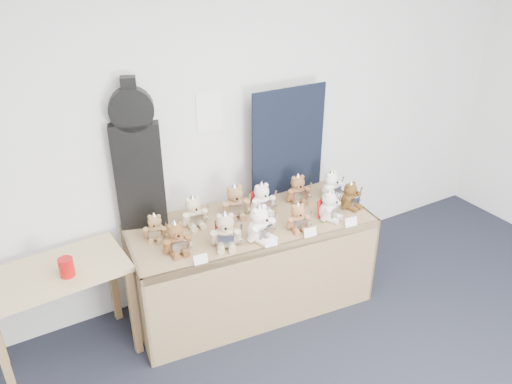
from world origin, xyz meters
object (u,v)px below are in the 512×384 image
guitar_case (137,158)px  teddy_back_centre_left (235,202)px  teddy_front_centre (260,224)px  teddy_back_right (298,190)px  teddy_back_end (331,186)px  teddy_front_far_left (176,239)px  teddy_front_left (225,231)px  display_table (255,245)px  teddy_front_end (351,196)px  teddy_front_right (298,218)px  teddy_back_far_left (155,228)px  teddy_back_left (194,213)px  side_table (57,286)px  teddy_back_centre_right (262,199)px  red_cup (67,267)px  teddy_front_far_right (329,206)px

guitar_case → teddy_back_centre_left: bearing=0.4°
teddy_front_centre → teddy_back_right: teddy_front_centre is taller
teddy_front_centre → teddy_back_end: bearing=1.9°
teddy_front_far_left → teddy_front_left: teddy_front_left is taller
guitar_case → display_table: bearing=-13.1°
teddy_front_far_left → teddy_front_end: 1.42m
teddy_front_left → teddy_front_right: teddy_front_left is taller
teddy_front_right → teddy_back_far_left: teddy_front_right is taller
display_table → teddy_back_far_left: (-0.69, 0.20, 0.25)m
teddy_back_centre_left → teddy_back_end: bearing=3.4°
teddy_front_centre → teddy_back_right: size_ratio=1.15×
teddy_front_end → teddy_back_left: (-1.17, 0.36, 0.01)m
side_table → teddy_back_far_left: teddy_back_far_left is taller
teddy_front_end → teddy_back_centre_right: teddy_back_centre_right is taller
teddy_back_left → teddy_back_centre_left: teddy_back_centre_left is taller
red_cup → teddy_back_left: teddy_back_left is taller
teddy_front_end → teddy_back_centre_left: (-0.84, 0.34, 0.02)m
teddy_front_far_left → teddy_front_end: bearing=-3.5°
teddy_back_left → teddy_back_centre_right: bearing=-6.7°
display_table → teddy_front_left: (-0.30, -0.12, 0.28)m
teddy_front_right → teddy_back_far_left: size_ratio=1.07×
teddy_back_centre_left → teddy_back_centre_right: 0.21m
side_table → teddy_back_centre_left: 1.37m
teddy_back_centre_left → teddy_front_right: bearing=-40.4°
teddy_front_end → teddy_back_right: size_ratio=0.93×
teddy_front_far_left → teddy_back_right: size_ratio=1.01×
guitar_case → teddy_back_centre_right: bearing=1.3°
red_cup → teddy_back_end: (2.09, -0.00, 0.05)m
teddy_back_left → teddy_front_far_right: bearing=-23.1°
teddy_back_left → teddy_front_right: bearing=-32.7°
side_table → teddy_front_left: bearing=-19.4°
guitar_case → teddy_front_far_left: (0.07, -0.45, -0.44)m
teddy_front_left → teddy_front_centre: size_ratio=0.97×
teddy_back_centre_right → teddy_back_far_left: (-0.85, 0.04, -0.02)m
guitar_case → teddy_front_end: (1.49, -0.55, -0.45)m
side_table → teddy_front_far_left: bearing=-19.1°
teddy_back_centre_left → teddy_back_end: 0.83m
teddy_back_centre_right → teddy_back_end: teddy_back_centre_right is taller
side_table → teddy_front_far_right: teddy_front_far_right is taller
guitar_case → teddy_front_far_left: 0.63m
teddy_front_right → guitar_case: bearing=159.6°
display_table → guitar_case: size_ratio=1.71×
display_table → red_cup: bearing=-177.4°
teddy_front_far_right → teddy_front_end: (0.25, 0.06, -0.01)m
teddy_front_left → teddy_front_right: 0.56m
display_table → teddy_back_centre_left: (-0.05, 0.21, 0.28)m
teddy_back_right → teddy_back_end: (0.28, -0.08, -0.00)m
display_table → teddy_back_centre_left: bearing=108.7°
teddy_back_centre_left → teddy_front_far_left: bearing=-144.7°
teddy_back_left → teddy_back_far_left: 0.31m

